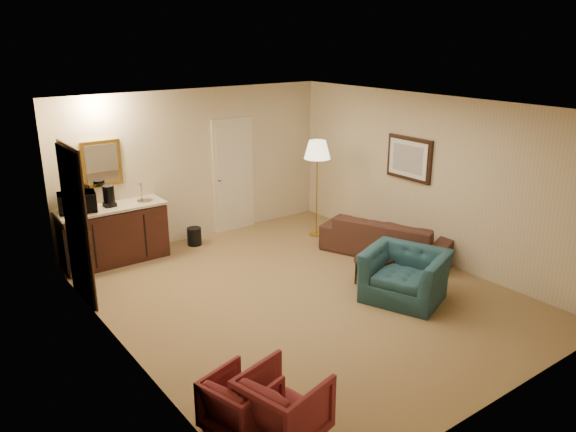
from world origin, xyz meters
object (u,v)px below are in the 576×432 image
(sofa, at_px, (388,231))
(teal_armchair, at_px, (406,267))
(coffee_maker, at_px, (109,196))
(microwave, at_px, (77,200))
(wetbar_cabinet, at_px, (114,234))
(coffee_table, at_px, (376,270))
(floor_lamp, at_px, (317,189))
(rose_chair_near, at_px, (241,401))
(rose_chair_far, at_px, (283,403))
(waste_bin, at_px, (194,236))

(sofa, xyz_separation_m, teal_armchair, (-0.99, -1.27, 0.05))
(coffee_maker, bearing_deg, microwave, 164.67)
(wetbar_cabinet, xyz_separation_m, coffee_maker, (-0.02, 0.01, 0.63))
(coffee_table, bearing_deg, floor_lamp, 73.62)
(wetbar_cabinet, relative_size, rose_chair_near, 2.73)
(wetbar_cabinet, distance_m, microwave, 0.81)
(microwave, bearing_deg, wetbar_cabinet, 10.04)
(rose_chair_near, height_order, coffee_maker, coffee_maker)
(wetbar_cabinet, bearing_deg, floor_lamp, -15.38)
(wetbar_cabinet, distance_m, coffee_maker, 0.63)
(rose_chair_near, height_order, coffee_table, rose_chair_near)
(teal_armchair, distance_m, rose_chair_far, 3.22)
(sofa, xyz_separation_m, coffee_table, (-0.98, -0.71, -0.20))
(microwave, distance_m, coffee_maker, 0.48)
(sofa, height_order, rose_chair_far, sofa)
(rose_chair_near, distance_m, coffee_table, 3.56)
(rose_chair_near, distance_m, coffee_maker, 4.67)
(rose_chair_near, xyz_separation_m, microwave, (0.00, 4.59, 0.80))
(coffee_table, bearing_deg, coffee_maker, 131.83)
(floor_lamp, bearing_deg, coffee_maker, 164.54)
(microwave, xyz_separation_m, coffee_maker, (0.48, -0.01, -0.02))
(sofa, xyz_separation_m, rose_chair_far, (-3.95, -2.54, -0.06))
(rose_chair_near, relative_size, coffee_table, 0.81)
(wetbar_cabinet, relative_size, microwave, 3.04)
(sofa, xyz_separation_m, coffee_maker, (-3.72, 2.36, 0.67))
(rose_chair_far, distance_m, microwave, 4.97)
(floor_lamp, distance_m, waste_bin, 2.29)
(floor_lamp, xyz_separation_m, coffee_maker, (-3.37, 0.93, 0.22))
(rose_chair_near, bearing_deg, floor_lamp, -62.20)
(rose_chair_far, bearing_deg, wetbar_cabinet, -16.80)
(waste_bin, bearing_deg, sofa, -44.09)
(teal_armchair, xyz_separation_m, floor_lamp, (0.64, 2.70, 0.40))
(coffee_table, distance_m, microwave, 4.54)
(sofa, distance_m, floor_lamp, 1.53)
(wetbar_cabinet, height_order, rose_chair_far, wetbar_cabinet)
(rose_chair_far, relative_size, coffee_maker, 2.11)
(floor_lamp, bearing_deg, sofa, -76.22)
(teal_armchair, height_order, rose_chair_far, teal_armchair)
(sofa, relative_size, floor_lamp, 1.23)
(coffee_table, xyz_separation_m, microwave, (-3.22, 3.07, 0.89))
(wetbar_cabinet, height_order, waste_bin, wetbar_cabinet)
(wetbar_cabinet, bearing_deg, waste_bin, -2.97)
(coffee_maker, bearing_deg, coffee_table, -62.43)
(coffee_maker, bearing_deg, waste_bin, -17.59)
(rose_chair_far, distance_m, coffee_maker, 4.95)
(coffee_table, relative_size, coffee_maker, 2.24)
(teal_armchair, relative_size, rose_chair_far, 1.51)
(wetbar_cabinet, distance_m, rose_chair_near, 4.60)
(waste_bin, distance_m, coffee_maker, 1.66)
(wetbar_cabinet, height_order, coffee_table, wetbar_cabinet)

